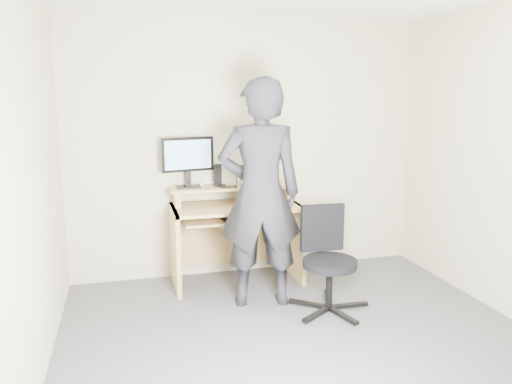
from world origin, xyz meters
name	(u,v)px	position (x,y,z in m)	size (l,w,h in m)	color
ground	(310,352)	(0.00, 0.00, 0.00)	(3.50, 3.50, 0.00)	#56575C
back_wall	(249,148)	(0.00, 1.75, 1.25)	(3.50, 0.02, 2.50)	beige
desk	(235,224)	(-0.20, 1.53, 0.55)	(1.20, 0.60, 0.91)	tan
monitor	(188,158)	(-0.62, 1.62, 1.19)	(0.49, 0.14, 0.47)	black
external_drive	(218,175)	(-0.34, 1.64, 1.01)	(0.07, 0.13, 0.20)	black
travel_mug	(240,176)	(-0.13, 1.60, 1.00)	(0.08, 0.08, 0.18)	silver
smartphone	(271,184)	(0.17, 1.59, 0.92)	(0.07, 0.13, 0.01)	black
charger	(223,186)	(-0.31, 1.50, 0.93)	(0.04, 0.04, 0.04)	black
headphones	(209,185)	(-0.42, 1.68, 0.92)	(0.16, 0.16, 0.02)	silver
keyboard	(246,216)	(-0.13, 1.36, 0.67)	(0.46, 0.18, 0.03)	black
mouse	(263,204)	(0.03, 1.35, 0.77)	(0.10, 0.06, 0.04)	black
office_chair	(327,256)	(0.39, 0.66, 0.46)	(0.65, 0.67, 0.85)	black
person	(260,194)	(-0.12, 0.92, 0.96)	(0.70, 0.46, 1.92)	black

